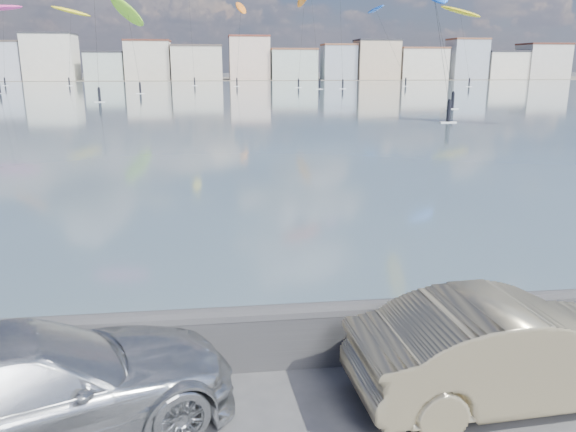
{
  "coord_description": "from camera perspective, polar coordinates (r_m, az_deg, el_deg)",
  "views": [
    {
      "loc": [
        -0.2,
        -5.56,
        4.8
      ],
      "look_at": [
        1.0,
        4.0,
        2.2
      ],
      "focal_mm": 35.0,
      "sensor_mm": 36.0,
      "label": 1
    }
  ],
  "objects": [
    {
      "name": "bay_water",
      "position": [
        97.18,
        -7.19,
        12.16
      ],
      "size": [
        500.0,
        177.0,
        0.0
      ],
      "primitive_type": "cube",
      "color": "#425862",
      "rests_on": "ground"
    },
    {
      "name": "kitesurfer_15",
      "position": [
        153.23,
        -21.17,
        18.74
      ],
      "size": [
        9.52,
        10.09,
        18.85
      ],
      "color": "yellow",
      "rests_on": "ground"
    },
    {
      "name": "kitesurfer_7",
      "position": [
        111.62,
        -15.97,
        19.24
      ],
      "size": [
        6.51,
        14.79,
        16.84
      ],
      "color": "#8CD826",
      "rests_on": "ground"
    },
    {
      "name": "car_champagne",
      "position": [
        9.03,
        21.94,
        -12.47
      ],
      "size": [
        4.88,
        1.98,
        1.57
      ],
      "primitive_type": "imported",
      "rotation": [
        0.0,
        0.0,
        1.64
      ],
      "color": "tan",
      "rests_on": "ground"
    },
    {
      "name": "far_shore_strip",
      "position": [
        205.61,
        -7.3,
        13.65
      ],
      "size": [
        500.0,
        60.0,
        0.0
      ],
      "primitive_type": "cube",
      "color": "#4C473D",
      "rests_on": "ground"
    },
    {
      "name": "far_buildings",
      "position": [
        191.57,
        -6.95,
        15.36
      ],
      "size": [
        240.79,
        13.26,
        14.6
      ],
      "color": "gray",
      "rests_on": "ground"
    },
    {
      "name": "car_silver",
      "position": [
        8.16,
        -25.62,
        -15.8
      ],
      "size": [
        6.03,
        4.32,
        1.62
      ],
      "primitive_type": "imported",
      "rotation": [
        0.0,
        0.0,
        1.98
      ],
      "color": "#AFB2B6",
      "rests_on": "ground"
    },
    {
      "name": "kitesurfer_8",
      "position": [
        149.25,
        17.1,
        19.19
      ],
      "size": [
        9.33,
        17.93,
        19.39
      ],
      "color": "yellow",
      "rests_on": "ground"
    },
    {
      "name": "kitesurfer_4",
      "position": [
        146.0,
        -4.82,
        20.2
      ],
      "size": [
        4.25,
        16.86,
        20.43
      ],
      "color": "orange",
      "rests_on": "ground"
    },
    {
      "name": "kitesurfer_1",
      "position": [
        149.69,
        8.95,
        19.89
      ],
      "size": [
        6.36,
        18.87,
        19.38
      ],
      "color": "blue",
      "rests_on": "ground"
    },
    {
      "name": "seawall",
      "position": [
        9.28,
        -5.25,
        -12.02
      ],
      "size": [
        400.0,
        0.36,
        1.08
      ],
      "color": "#28282B",
      "rests_on": "ground"
    }
  ]
}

